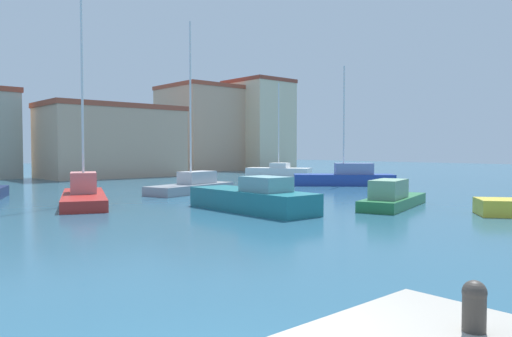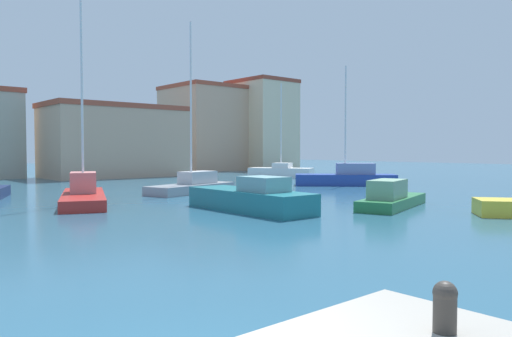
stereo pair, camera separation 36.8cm
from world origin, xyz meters
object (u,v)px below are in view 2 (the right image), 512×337
Objects in this scene: mooring_bollard at (445,305)px; motorboat_green_distant_north at (391,198)px; sailboat_white_behind_lamppost at (281,172)px; sailboat_red_mid_harbor at (83,193)px; motorboat_teal_outer_mooring at (251,198)px; sailboat_blue_far_right at (347,177)px; sailboat_grey_far_left at (193,185)px.

motorboat_green_distant_north is (15.94, 11.30, -0.80)m from mooring_bollard.
sailboat_white_behind_lamppost reaches higher than mooring_bollard.
sailboat_white_behind_lamppost is 26.40m from sailboat_red_mid_harbor.
sailboat_white_behind_lamppost is at bearing 48.35° from mooring_bollard.
sailboat_blue_far_right is (16.12, 7.32, 0.06)m from motorboat_teal_outer_mooring.
motorboat_teal_outer_mooring is 1.10× the size of motorboat_green_distant_north.
motorboat_green_distant_north is 14.84m from sailboat_blue_far_right.
sailboat_red_mid_harbor is at bearing 177.89° from sailboat_blue_far_right.
motorboat_teal_outer_mooring is at bearing -155.58° from sailboat_blue_far_right.
motorboat_teal_outer_mooring is (9.98, 14.80, -0.70)m from mooring_bollard.
sailboat_grey_far_left is at bearing 12.05° from sailboat_red_mid_harbor.
sailboat_blue_far_right is (10.16, 10.82, 0.15)m from motorboat_green_distant_north.
sailboat_grey_far_left is 1.74× the size of motorboat_green_distant_north.
sailboat_grey_far_left is 1.17× the size of sailboat_white_behind_lamppost.
mooring_bollard is 34.22m from sailboat_blue_far_right.
motorboat_green_distant_north is at bearing -47.46° from sailboat_red_mid_harbor.
motorboat_teal_outer_mooring reaches higher than mooring_bollard.
motorboat_teal_outer_mooring is 0.74× the size of sailboat_white_behind_lamppost.
sailboat_grey_far_left is at bearing 101.35° from motorboat_green_distant_north.
mooring_bollard is 0.06× the size of sailboat_blue_far_right.
mooring_bollard is at bearing -103.08° from sailboat_red_mid_harbor.
sailboat_white_behind_lamppost is at bearing 43.28° from motorboat_teal_outer_mooring.
sailboat_grey_far_left is 18.48m from sailboat_white_behind_lamppost.
sailboat_white_behind_lamppost is (29.59, 33.27, -0.69)m from mooring_bollard.
motorboat_green_distant_north is (-13.65, -21.97, -0.11)m from sailboat_white_behind_lamppost.
sailboat_red_mid_harbor reaches higher than sailboat_grey_far_left.
motorboat_green_distant_north is at bearing -78.65° from sailboat_grey_far_left.
sailboat_white_behind_lamppost is at bearing 28.02° from sailboat_grey_far_left.
mooring_bollard is 0.06× the size of sailboat_white_behind_lamppost.
sailboat_grey_far_left reaches higher than motorboat_green_distant_north.
sailboat_red_mid_harbor is (-4.66, 8.09, -0.04)m from motorboat_teal_outer_mooring.
sailboat_grey_far_left is at bearing -151.98° from sailboat_white_behind_lamppost.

